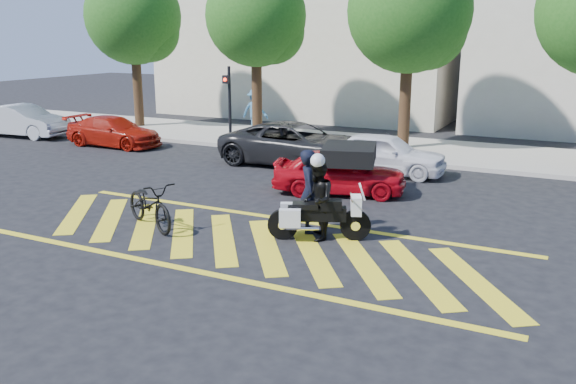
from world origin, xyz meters
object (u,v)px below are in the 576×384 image
at_px(parked_mid_left, 296,144).
at_px(red_convertible, 339,172).
at_px(bicycle, 150,204).
at_px(officer_moto, 317,200).
at_px(police_motorcycle, 318,216).
at_px(parked_far_left, 23,121).
at_px(officer_bike, 310,191).
at_px(parked_left, 114,131).
at_px(parked_mid_right, 384,154).

bearing_deg(parked_mid_left, red_convertible, -137.84).
bearing_deg(bicycle, parked_mid_left, 26.53).
bearing_deg(parked_mid_left, bicycle, 178.82).
bearing_deg(parked_mid_left, officer_moto, -152.02).
distance_m(bicycle, parked_mid_left, 7.89).
relative_size(police_motorcycle, parked_far_left, 0.50).
bearing_deg(officer_bike, parked_left, 37.48).
distance_m(parked_far_left, parked_left, 5.20).
distance_m(officer_moto, parked_left, 13.93).
bearing_deg(parked_left, parked_far_left, 89.11).
distance_m(bicycle, red_convertible, 5.66).
relative_size(bicycle, red_convertible, 0.58).
bearing_deg(bicycle, police_motorcycle, -49.72).
relative_size(officer_bike, officer_moto, 1.07).
height_order(officer_bike, officer_moto, officer_bike).
bearing_deg(police_motorcycle, officer_bike, 108.29).
bearing_deg(parked_mid_left, parked_far_left, 88.73).
relative_size(parked_mid_left, parked_mid_right, 1.33).
height_order(police_motorcycle, parked_mid_left, parked_mid_left).
relative_size(officer_bike, parked_left, 0.47).
bearing_deg(officer_bike, bicycle, 88.07).
distance_m(bicycle, parked_mid_right, 8.49).
bearing_deg(officer_moto, officer_bike, -162.07).
bearing_deg(officer_bike, officer_moto, -161.39).
distance_m(parked_far_left, parked_mid_left, 13.42).
relative_size(bicycle, police_motorcycle, 1.01).
relative_size(police_motorcycle, parked_left, 0.52).
distance_m(officer_bike, parked_far_left, 18.13).
bearing_deg(parked_far_left, police_motorcycle, -117.04).
height_order(red_convertible, parked_mid_left, parked_mid_left).
xyz_separation_m(police_motorcycle, parked_mid_left, (-3.89, 6.93, 0.19)).
xyz_separation_m(red_convertible, parked_far_left, (-16.23, 2.97, 0.06)).
distance_m(police_motorcycle, parked_mid_right, 6.97).
relative_size(parked_far_left, parked_left, 1.03).
xyz_separation_m(officer_bike, officer_moto, (0.37, -0.41, -0.07)).
bearing_deg(red_convertible, bicycle, 134.17).
bearing_deg(parked_mid_left, police_motorcycle, -151.96).
bearing_deg(police_motorcycle, parked_far_left, 134.00).
bearing_deg(bicycle, officer_moto, -49.45).
height_order(police_motorcycle, parked_left, parked_left).
distance_m(officer_bike, parked_mid_left, 7.39).
bearing_deg(red_convertible, officer_moto, 178.87).
height_order(parked_left, parked_mid_right, parked_mid_right).
bearing_deg(police_motorcycle, parked_mid_right, 71.78).
xyz_separation_m(officer_bike, red_convertible, (-0.69, 3.54, -0.32)).
bearing_deg(red_convertible, police_motorcycle, 179.06).
relative_size(officer_bike, red_convertible, 0.51).
bearing_deg(parked_left, red_convertible, -105.95).
distance_m(officer_moto, red_convertible, 4.10).
height_order(parked_far_left, parked_left, parked_far_left).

